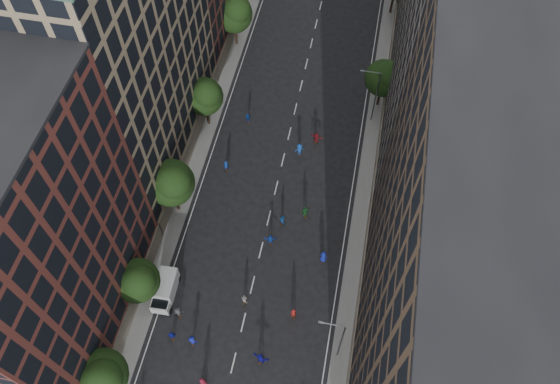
{
  "coord_description": "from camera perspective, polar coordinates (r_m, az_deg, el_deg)",
  "views": [
    {
      "loc": [
        7.93,
        -5.47,
        58.17
      ],
      "look_at": [
        0.86,
        29.72,
        2.0
      ],
      "focal_mm": 35.0,
      "sensor_mm": 36.0,
      "label": 1
    }
  ],
  "objects": [
    {
      "name": "skater_13",
      "position": [
        70.59,
        -5.66,
        2.76
      ],
      "size": [
        0.75,
        0.64,
        1.76
      ],
      "primitive_type": "imported",
      "rotation": [
        0.0,
        0.0,
        3.54
      ],
      "color": "#13379C",
      "rests_on": "ground"
    },
    {
      "name": "skater_6",
      "position": [
        59.36,
        -8.07,
        -19.09
      ],
      "size": [
        0.95,
        0.68,
        1.82
      ],
      "primitive_type": "imported",
      "rotation": [
        0.0,
        0.0,
        3.02
      ],
      "color": "maroon",
      "rests_on": "ground"
    },
    {
      "name": "bldg_right_a",
      "position": [
        46.42,
        18.9,
        -8.12
      ],
      "size": [
        14.0,
        30.0,
        36.0
      ],
      "primitive_type": "cube",
      "color": "#4B3828",
      "rests_on": "ground"
    },
    {
      "name": "ground",
      "position": [
        74.26,
        0.92,
        5.84
      ],
      "size": [
        240.0,
        240.0,
        0.0
      ],
      "primitive_type": "plane",
      "color": "black",
      "rests_on": "ground"
    },
    {
      "name": "cargo_van",
      "position": [
        62.78,
        -11.94,
        -9.95
      ],
      "size": [
        2.43,
        4.88,
        2.55
      ],
      "rotation": [
        0.0,
        0.0,
        0.04
      ],
      "color": "silver",
      "rests_on": "ground"
    },
    {
      "name": "skater_9",
      "position": [
        62.05,
        -10.59,
        -12.28
      ],
      "size": [
        1.25,
        1.02,
        1.68
      ],
      "primitive_type": "imported",
      "rotation": [
        0.0,
        0.0,
        3.57
      ],
      "color": "#3B3C40",
      "rests_on": "ground"
    },
    {
      "name": "tree_right_a",
      "position": [
        74.94,
        10.91,
        11.69
      ],
      "size": [
        5.0,
        5.0,
        8.39
      ],
      "color": "black",
      "rests_on": "ground"
    },
    {
      "name": "skater_15",
      "position": [
        71.7,
        2.05,
        4.44
      ],
      "size": [
        1.42,
        1.14,
        1.92
      ],
      "primitive_type": "imported",
      "rotation": [
        0.0,
        0.0,
        3.54
      ],
      "color": "#164AB7",
      "rests_on": "ground"
    },
    {
      "name": "sidewalk_left",
      "position": [
        81.11,
        -6.57,
        11.22
      ],
      "size": [
        4.0,
        105.0,
        0.15
      ],
      "primitive_type": "cube",
      "color": "slate",
      "rests_on": "ground"
    },
    {
      "name": "skater_5",
      "position": [
        59.44,
        -2.04,
        -16.99
      ],
      "size": [
        1.84,
        0.94,
        1.89
      ],
      "primitive_type": "imported",
      "rotation": [
        0.0,
        0.0,
        2.92
      ],
      "color": "#15139B",
      "rests_on": "ground"
    },
    {
      "name": "tree_left_1",
      "position": [
        59.17,
        -14.64,
        -8.96
      ],
      "size": [
        4.8,
        4.8,
        8.21
      ],
      "color": "black",
      "rests_on": "ground"
    },
    {
      "name": "skater_17",
      "position": [
        73.11,
        3.82,
        5.66
      ],
      "size": [
        1.7,
        0.84,
        1.76
      ],
      "primitive_type": "imported",
      "rotation": [
        0.0,
        0.0,
        2.94
      ],
      "color": "maroon",
      "rests_on": "ground"
    },
    {
      "name": "tree_left_4",
      "position": [
        82.64,
        -4.73,
        18.16
      ],
      "size": [
        5.4,
        5.4,
        9.08
      ],
      "color": "black",
      "rests_on": "ground"
    },
    {
      "name": "bldg_left_b",
      "position": [
        63.7,
        -17.37,
        14.3
      ],
      "size": [
        14.0,
        26.0,
        34.0
      ],
      "primitive_type": "cube",
      "color": "#857357",
      "rests_on": "ground"
    },
    {
      "name": "skater_14",
      "position": [
        66.03,
        0.23,
        -2.9
      ],
      "size": [
        0.92,
        0.81,
        1.6
      ],
      "primitive_type": "imported",
      "rotation": [
        0.0,
        0.0,
        2.84
      ],
      "color": "#134A9C",
      "rests_on": "ground"
    },
    {
      "name": "streetlamp_far",
      "position": [
        73.23,
        9.85,
        10.03
      ],
      "size": [
        2.64,
        0.22,
        9.06
      ],
      "color": "#595B60",
      "rests_on": "ground"
    },
    {
      "name": "skater_12",
      "position": [
        63.75,
        4.55,
        -6.75
      ],
      "size": [
        1.04,
        0.79,
        1.9
      ],
      "primitive_type": "imported",
      "rotation": [
        0.0,
        0.0,
        2.93
      ],
      "color": "#1321A0",
      "rests_on": "ground"
    },
    {
      "name": "skater_3",
      "position": [
        60.77,
        -9.13,
        -15.11
      ],
      "size": [
        1.08,
        0.63,
        1.66
      ],
      "primitive_type": "imported",
      "rotation": [
        0.0,
        0.0,
        3.15
      ],
      "color": "#151FAF",
      "rests_on": "ground"
    },
    {
      "name": "tree_left_0",
      "position": [
        56.32,
        -18.19,
        -17.86
      ],
      "size": [
        5.2,
        5.2,
        8.83
      ],
      "color": "black",
      "rests_on": "ground"
    },
    {
      "name": "skater_10",
      "position": [
        66.44,
        2.67,
        -2.1
      ],
      "size": [
        1.23,
        0.88,
        1.94
      ],
      "primitive_type": "imported",
      "rotation": [
        0.0,
        0.0,
        3.54
      ],
      "color": "#1E652C",
      "rests_on": "ground"
    },
    {
      "name": "skater_11",
      "position": [
        64.71,
        -1.02,
        -5.0
      ],
      "size": [
        1.59,
        0.82,
        1.64
      ],
      "primitive_type": "imported",
      "rotation": [
        0.0,
        0.0,
        3.37
      ],
      "color": "#1644B6",
      "rests_on": "ground"
    },
    {
      "name": "streetlamp_near",
      "position": [
        55.86,
        6.2,
        -15.06
      ],
      "size": [
        2.64,
        0.22,
        9.06
      ],
      "color": "#595B60",
      "rests_on": "ground"
    },
    {
      "name": "tree_left_3",
      "position": [
        71.79,
        -7.84,
        9.94
      ],
      "size": [
        5.0,
        5.0,
        8.58
      ],
      "color": "black",
      "rests_on": "ground"
    },
    {
      "name": "skater_7",
      "position": [
        60.94,
        1.42,
        -12.52
      ],
      "size": [
        0.81,
        0.69,
        1.89
      ],
      "primitive_type": "imported",
      "rotation": [
        0.0,
        0.0,
        3.56
      ],
      "color": "#A31D1B",
      "rests_on": "ground"
    },
    {
      "name": "sidewalk_right",
      "position": [
        78.72,
        10.68,
        8.62
      ],
      "size": [
        4.0,
        105.0,
        0.15
      ],
      "primitive_type": "cube",
      "color": "slate",
      "rests_on": "ground"
    },
    {
      "name": "skater_16",
      "position": [
        75.32,
        -3.37,
        7.72
      ],
      "size": [
        1.06,
        0.69,
        1.67
      ],
      "primitive_type": "imported",
      "rotation": [
        0.0,
        0.0,
        3.45
      ],
      "color": "#123B97",
      "rests_on": "ground"
    },
    {
      "name": "bldg_right_b",
      "position": [
        65.62,
        18.93,
        14.65
      ],
      "size": [
        14.0,
        28.0,
        33.0
      ],
      "primitive_type": "cube",
      "color": "#6B6158",
      "rests_on": "ground"
    },
    {
      "name": "bldg_left_a",
      "position": [
        53.48,
        -25.79,
        -5.54
      ],
      "size": [
        14.0,
        22.0,
        30.0
      ],
      "primitive_type": "cube",
      "color": "#5B2923",
      "rests_on": "ground"
    },
    {
      "name": "skater_4",
      "position": [
        61.35,
        -11.23,
        -14.51
      ],
      "size": [
        1.02,
        0.73,
        1.61
      ],
      "primitive_type": "imported",
      "rotation": [
        0.0,
        0.0,
        3.55
      ],
      "color": "#141EA8",
      "rests_on": "ground"
    },
    {
      "name": "tree_left_2",
      "position": [
        63.42,
        -11.26,
        1.0
      ],
      "size": [
        5.6,
        5.6,
        9.45
      ],
      "color": "black",
      "rests_on": "ground"
    },
    {
      "name": "skater_8",
      "position": [
        61.8,
        -3.74,
        -11.08
      ],
      "size": [
        0.89,
        0.78,
        1.56
      ],
      "primitive_type": "imported",
      "rotation": [
        0.0,
        0.0,
        2.86
      ],
      "color": "#B7B7B3",
      "rests_on": "ground"
    }
  ]
}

